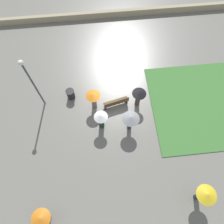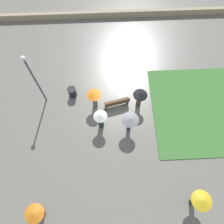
{
  "view_description": "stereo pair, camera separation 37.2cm",
  "coord_description": "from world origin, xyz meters",
  "px_view_note": "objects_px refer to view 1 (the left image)",
  "views": [
    {
      "loc": [
        1.06,
        7.52,
        14.67
      ],
      "look_at": [
        0.39,
        1.15,
        1.08
      ],
      "focal_mm": 35.0,
      "sensor_mm": 36.0,
      "label": 1
    },
    {
      "loc": [
        0.69,
        7.55,
        14.67
      ],
      "look_at": [
        0.39,
        1.15,
        1.08
      ],
      "focal_mm": 35.0,
      "sensor_mm": 36.0,
      "label": 2
    }
  ],
  "objects_px": {
    "crowd_person_white": "(101,119)",
    "lone_walker_mid_plaza": "(205,195)",
    "lamp_post": "(31,80)",
    "trash_bin": "(71,94)",
    "park_bench": "(116,102)",
    "crowd_person_black": "(139,96)",
    "lone_walker_near_lawn": "(42,218)",
    "crowd_person_orange": "(93,99)",
    "crowd_person_grey": "(131,120)"
  },
  "relations": [
    {
      "from": "park_bench",
      "to": "crowd_person_orange",
      "type": "distance_m",
      "value": 1.77
    },
    {
      "from": "lamp_post",
      "to": "trash_bin",
      "type": "xyz_separation_m",
      "value": [
        -2.03,
        -0.32,
        -2.73
      ]
    },
    {
      "from": "crowd_person_black",
      "to": "trash_bin",
      "type": "bearing_deg",
      "value": -52.39
    },
    {
      "from": "crowd_person_grey",
      "to": "lone_walker_mid_plaza",
      "type": "bearing_deg",
      "value": 125.69
    },
    {
      "from": "lamp_post",
      "to": "crowd_person_grey",
      "type": "bearing_deg",
      "value": 156.59
    },
    {
      "from": "crowd_person_white",
      "to": "crowd_person_orange",
      "type": "bearing_deg",
      "value": -63.88
    },
    {
      "from": "park_bench",
      "to": "lone_walker_near_lawn",
      "type": "relative_size",
      "value": 1.06
    },
    {
      "from": "crowd_person_orange",
      "to": "crowd_person_black",
      "type": "relative_size",
      "value": 1.02
    },
    {
      "from": "park_bench",
      "to": "lone_walker_mid_plaza",
      "type": "relative_size",
      "value": 0.96
    },
    {
      "from": "trash_bin",
      "to": "crowd_person_black",
      "type": "bearing_deg",
      "value": 167.27
    },
    {
      "from": "crowd_person_black",
      "to": "crowd_person_white",
      "type": "xyz_separation_m",
      "value": [
        2.79,
        1.52,
        0.06
      ]
    },
    {
      "from": "lamp_post",
      "to": "crowd_person_black",
      "type": "height_order",
      "value": "lamp_post"
    },
    {
      "from": "lone_walker_mid_plaza",
      "to": "lone_walker_near_lawn",
      "type": "distance_m",
      "value": 9.18
    },
    {
      "from": "crowd_person_grey",
      "to": "crowd_person_black",
      "type": "relative_size",
      "value": 1.05
    },
    {
      "from": "park_bench",
      "to": "trash_bin",
      "type": "distance_m",
      "value": 3.5
    },
    {
      "from": "trash_bin",
      "to": "park_bench",
      "type": "bearing_deg",
      "value": 162.03
    },
    {
      "from": "crowd_person_orange",
      "to": "crowd_person_white",
      "type": "bearing_deg",
      "value": -85.33
    },
    {
      "from": "crowd_person_orange",
      "to": "crowd_person_black",
      "type": "distance_m",
      "value": 3.2
    },
    {
      "from": "lone_walker_near_lawn",
      "to": "crowd_person_black",
      "type": "bearing_deg",
      "value": -21.99
    },
    {
      "from": "lamp_post",
      "to": "lone_walker_mid_plaza",
      "type": "height_order",
      "value": "lamp_post"
    },
    {
      "from": "crowd_person_black",
      "to": "park_bench",
      "type": "bearing_deg",
      "value": -40.73
    },
    {
      "from": "lamp_post",
      "to": "trash_bin",
      "type": "distance_m",
      "value": 3.42
    },
    {
      "from": "crowd_person_orange",
      "to": "lone_walker_mid_plaza",
      "type": "xyz_separation_m",
      "value": [
        -5.86,
        7.05,
        0.35
      ]
    },
    {
      "from": "lamp_post",
      "to": "crowd_person_grey",
      "type": "relative_size",
      "value": 2.74
    },
    {
      "from": "lone_walker_mid_plaza",
      "to": "crowd_person_grey",
      "type": "bearing_deg",
      "value": 159.65
    },
    {
      "from": "lamp_post",
      "to": "crowd_person_black",
      "type": "bearing_deg",
      "value": 173.54
    },
    {
      "from": "trash_bin",
      "to": "crowd_person_grey",
      "type": "xyz_separation_m",
      "value": [
        -4.05,
        2.96,
        0.98
      ]
    },
    {
      "from": "crowd_person_white",
      "to": "lone_walker_mid_plaza",
      "type": "relative_size",
      "value": 0.93
    },
    {
      "from": "lone_walker_mid_plaza",
      "to": "crowd_person_orange",
      "type": "bearing_deg",
      "value": 164.63
    },
    {
      "from": "crowd_person_grey",
      "to": "lone_walker_near_lawn",
      "type": "distance_m",
      "value": 7.75
    },
    {
      "from": "trash_bin",
      "to": "lone_walker_mid_plaza",
      "type": "relative_size",
      "value": 0.44
    },
    {
      "from": "crowd_person_orange",
      "to": "lone_walker_near_lawn",
      "type": "relative_size",
      "value": 0.98
    },
    {
      "from": "park_bench",
      "to": "crowd_person_white",
      "type": "xyz_separation_m",
      "value": [
        1.21,
        1.55,
        0.79
      ]
    },
    {
      "from": "lone_walker_mid_plaza",
      "to": "trash_bin",
      "type": "bearing_deg",
      "value": 168.21
    },
    {
      "from": "lamp_post",
      "to": "crowd_person_grey",
      "type": "xyz_separation_m",
      "value": [
        -6.08,
        2.63,
        -1.75
      ]
    },
    {
      "from": "park_bench",
      "to": "crowd_person_black",
      "type": "distance_m",
      "value": 1.74
    },
    {
      "from": "park_bench",
      "to": "crowd_person_white",
      "type": "bearing_deg",
      "value": 38.89
    },
    {
      "from": "crowd_person_white",
      "to": "lone_walker_mid_plaza",
      "type": "distance_m",
      "value": 7.69
    },
    {
      "from": "crowd_person_grey",
      "to": "crowd_person_white",
      "type": "distance_m",
      "value": 1.97
    },
    {
      "from": "lamp_post",
      "to": "lone_walker_near_lawn",
      "type": "xyz_separation_m",
      "value": [
        -0.43,
        7.94,
        -1.86
      ]
    },
    {
      "from": "lamp_post",
      "to": "trash_bin",
      "type": "height_order",
      "value": "lamp_post"
    },
    {
      "from": "lamp_post",
      "to": "crowd_person_white",
      "type": "relative_size",
      "value": 2.69
    },
    {
      "from": "trash_bin",
      "to": "crowd_person_white",
      "type": "xyz_separation_m",
      "value": [
        -2.12,
        2.63,
        0.82
      ]
    },
    {
      "from": "park_bench",
      "to": "lone_walker_near_lawn",
      "type": "height_order",
      "value": "lone_walker_near_lawn"
    },
    {
      "from": "crowd_person_grey",
      "to": "crowd_person_orange",
      "type": "height_order",
      "value": "crowd_person_grey"
    },
    {
      "from": "crowd_person_grey",
      "to": "crowd_person_white",
      "type": "bearing_deg",
      "value": -8.7
    },
    {
      "from": "crowd_person_orange",
      "to": "crowd_person_black",
      "type": "bearing_deg",
      "value": -11.45
    },
    {
      "from": "crowd_person_orange",
      "to": "crowd_person_black",
      "type": "height_order",
      "value": "crowd_person_orange"
    },
    {
      "from": "park_bench",
      "to": "lamp_post",
      "type": "height_order",
      "value": "lamp_post"
    },
    {
      "from": "crowd_person_white",
      "to": "lone_walker_near_lawn",
      "type": "bearing_deg",
      "value": 68.89
    }
  ]
}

